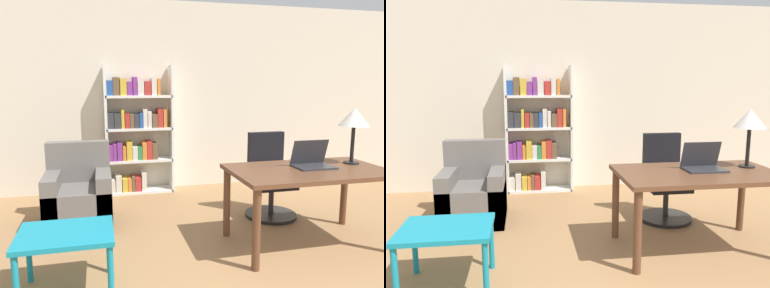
% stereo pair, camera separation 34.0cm
% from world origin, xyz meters
% --- Properties ---
extents(wall_back, '(8.00, 0.06, 2.70)m').
position_xyz_m(wall_back, '(0.00, 4.53, 1.35)').
color(wall_back, beige).
rests_on(wall_back, ground_plane).
extents(desk, '(1.48, 0.86, 0.75)m').
position_xyz_m(desk, '(0.72, 2.18, 0.65)').
color(desk, brown).
rests_on(desk, ground_plane).
extents(laptop, '(0.37, 0.26, 0.26)m').
position_xyz_m(laptop, '(0.79, 2.24, 0.81)').
color(laptop, '#2D2D33').
rests_on(laptop, desk).
extents(table_lamp, '(0.30, 0.30, 0.56)m').
position_xyz_m(table_lamp, '(1.27, 2.29, 1.20)').
color(table_lamp, black).
rests_on(table_lamp, desk).
extents(office_chair, '(0.59, 0.59, 0.98)m').
position_xyz_m(office_chair, '(0.73, 3.02, 0.41)').
color(office_chair, black).
rests_on(office_chair, ground_plane).
extents(side_table_blue, '(0.68, 0.55, 0.48)m').
position_xyz_m(side_table_blue, '(-1.46, 1.83, 0.41)').
color(side_table_blue, teal).
rests_on(side_table_blue, ground_plane).
extents(armchair, '(0.70, 0.71, 0.89)m').
position_xyz_m(armchair, '(-1.44, 3.26, 0.30)').
color(armchair, '#66605B').
rests_on(armchair, ground_plane).
extents(bookshelf, '(0.95, 0.28, 1.80)m').
position_xyz_m(bookshelf, '(-0.70, 4.34, 0.85)').
color(bookshelf, white).
rests_on(bookshelf, ground_plane).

